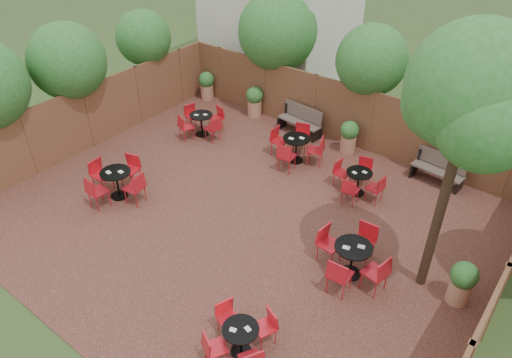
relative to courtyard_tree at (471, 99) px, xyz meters
The scene contains 11 objects.
ground 6.35m from the courtyard_tree, behind, with size 80.00×80.00×0.00m, color #354F23.
courtyard_paving 6.35m from the courtyard_tree, behind, with size 12.00×10.00×0.02m, color #381C17.
fence_back 7.12m from the courtyard_tree, 136.29° to the left, with size 12.00×0.08×2.00m, color #54351F.
fence_left 11.07m from the courtyard_tree, behind, with size 0.08×10.00×2.00m, color #54351F.
fence_right 3.80m from the courtyard_tree, 24.80° to the right, with size 0.08×10.00×2.00m, color #54351F.
overhang_foliage 6.84m from the courtyard_tree, 160.75° to the left, with size 15.62×10.80×2.64m.
courtyard_tree is the anchor object (origin of this frame).
park_bench_left 7.99m from the courtyard_tree, 145.56° to the left, with size 1.56×0.65×0.94m.
park_bench_right 5.69m from the courtyard_tree, 106.05° to the left, with size 1.48×0.60×0.89m.
bistro_tables 6.04m from the courtyard_tree, behind, with size 8.51×7.75×0.94m.
planters 7.21m from the courtyard_tree, 150.46° to the left, with size 11.32×4.62×1.07m.
Camera 1 is at (6.18, -7.40, 7.98)m, focal length 34.00 mm.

